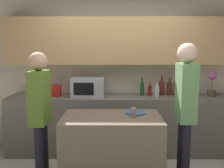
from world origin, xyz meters
The scene contains 17 objects.
back_wall centered at (0.00, 1.66, 1.54)m, with size 6.40×0.40×2.70m.
back_counter centered at (0.00, 1.39, 0.47)m, with size 3.60×0.62×0.94m.
kitchen_island centered at (-0.12, 0.23, 0.46)m, with size 1.17×0.72×0.92m.
microwave centered at (-0.51, 1.39, 1.09)m, with size 0.52×0.39×0.30m.
toaster centered at (-1.09, 1.39, 1.03)m, with size 0.26×0.16×0.18m.
potted_plant centered at (1.48, 1.39, 1.14)m, with size 0.14×0.14×0.40m.
bottle_0 centered at (0.37, 1.45, 1.05)m, with size 0.07×0.07×0.30m.
bottle_1 centered at (0.49, 1.41, 1.03)m, with size 0.06×0.06×0.23m.
bottle_2 centered at (0.59, 1.32, 1.03)m, with size 0.08×0.08×0.23m.
bottle_3 centered at (0.69, 1.51, 1.06)m, with size 0.08×0.08×0.32m.
bottle_4 centered at (0.83, 1.51, 1.05)m, with size 0.08×0.08×0.28m.
bottle_5 centered at (0.92, 1.45, 1.05)m, with size 0.08×0.08×0.30m.
bottle_6 centered at (1.03, 1.37, 1.06)m, with size 0.08×0.08×0.33m.
plate_on_island centered at (0.17, 0.37, 0.93)m, with size 0.26×0.26×0.01m.
cup_0 centered at (0.14, 0.20, 0.98)m, with size 0.07×0.07×0.11m.
person_left centered at (0.75, 0.24, 1.07)m, with size 0.23×0.34×1.78m.
person_center centered at (-0.99, 0.29, 1.00)m, with size 0.22×0.35×1.68m.
Camera 1 is at (-0.09, -2.78, 1.75)m, focal length 42.00 mm.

